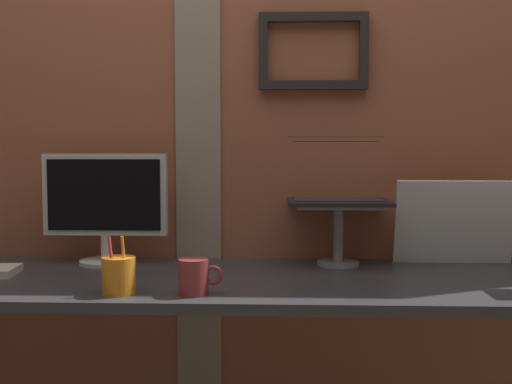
# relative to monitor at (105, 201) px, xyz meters

# --- Properties ---
(brick_wall_back) EXTENTS (3.45, 0.16, 2.62)m
(brick_wall_back) POSITION_rel_monitor_xyz_m (0.43, 0.18, 0.33)
(brick_wall_back) COLOR #9E563D
(brick_wall_back) RESTS_ON ground_plane
(desk) EXTENTS (2.22, 0.65, 0.77)m
(desk) POSITION_rel_monitor_xyz_m (0.51, -0.20, -0.28)
(desk) COLOR #333338
(desk) RESTS_ON ground_plane
(monitor) EXTENTS (0.41, 0.18, 0.37)m
(monitor) POSITION_rel_monitor_xyz_m (0.00, 0.00, 0.00)
(monitor) COLOR silver
(monitor) RESTS_ON desk
(laptop_stand) EXTENTS (0.28, 0.22, 0.20)m
(laptop_stand) POSITION_rel_monitor_xyz_m (0.78, 0.00, -0.07)
(laptop_stand) COLOR gray
(laptop_stand) RESTS_ON desk
(laptop) EXTENTS (0.33, 0.30, 0.23)m
(laptop) POSITION_rel_monitor_xyz_m (0.78, 0.07, 0.05)
(laptop) COLOR black
(laptop) RESTS_ON laptop_stand
(whiteboard_panel) EXTENTS (0.39, 0.08, 0.28)m
(whiteboard_panel) POSITION_rel_monitor_xyz_m (1.17, 0.03, -0.07)
(whiteboard_panel) COLOR white
(whiteboard_panel) RESTS_ON desk
(pen_cup) EXTENTS (0.09, 0.09, 0.16)m
(pen_cup) POSITION_rel_monitor_xyz_m (0.15, -0.43, -0.16)
(pen_cup) COLOR orange
(pen_cup) RESTS_ON desk
(coffee_mug) EXTENTS (0.12, 0.08, 0.09)m
(coffee_mug) POSITION_rel_monitor_xyz_m (0.36, -0.43, -0.16)
(coffee_mug) COLOR maroon
(coffee_mug) RESTS_ON desk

